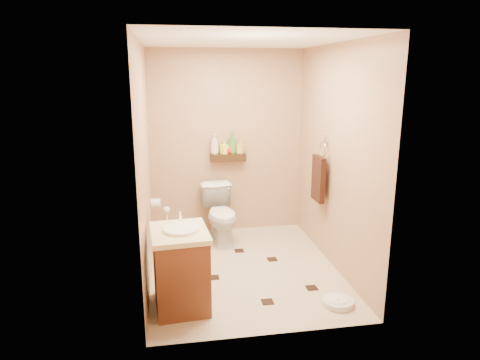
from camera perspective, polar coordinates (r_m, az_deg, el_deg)
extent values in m
plane|color=#C3A98F|center=(4.82, 0.48, -11.68)|extent=(2.50, 2.50, 0.00)
cube|color=tan|center=(5.64, -1.71, 4.97)|extent=(2.00, 0.04, 2.40)
cube|color=tan|center=(3.24, 4.39, -1.96)|extent=(2.00, 0.04, 2.40)
cube|color=tan|center=(4.37, -12.51, 1.95)|extent=(0.04, 2.50, 2.40)
cube|color=tan|center=(4.71, 12.61, 2.80)|extent=(0.04, 2.50, 2.40)
cube|color=white|center=(4.35, 0.55, 18.13)|extent=(2.00, 2.50, 0.02)
cube|color=#351F0E|center=(5.60, -1.59, 3.02)|extent=(0.46, 0.14, 0.10)
cube|color=black|center=(4.62, -3.51, -12.84)|extent=(0.11, 0.11, 0.01)
cube|color=black|center=(5.03, 4.30, -10.49)|extent=(0.11, 0.11, 0.01)
cube|color=black|center=(4.19, 3.68, -15.89)|extent=(0.11, 0.11, 0.01)
cube|color=black|center=(5.23, -6.26, -9.58)|extent=(0.11, 0.11, 0.01)
cube|color=black|center=(4.47, 9.54, -13.99)|extent=(0.11, 0.11, 0.01)
cube|color=black|center=(5.25, -0.11, -9.40)|extent=(0.11, 0.11, 0.01)
imported|color=white|center=(5.43, -2.55, -4.60)|extent=(0.47, 0.74, 0.71)
cube|color=brown|center=(4.00, -7.91, -11.93)|extent=(0.51, 0.60, 0.69)
cube|color=beige|center=(3.86, -8.09, -6.99)|extent=(0.54, 0.64, 0.04)
cylinder|color=white|center=(3.85, -7.84, -6.61)|extent=(0.32, 0.32, 0.04)
cylinder|color=silver|center=(4.01, -7.97, -4.86)|extent=(0.03, 0.03, 0.11)
cylinder|color=silver|center=(4.22, 12.90, -15.60)|extent=(0.30, 0.30, 0.05)
cylinder|color=white|center=(4.21, 12.92, -15.26)|extent=(0.17, 0.17, 0.01)
cylinder|color=#1A6B67|center=(5.36, -9.59, -8.32)|extent=(0.12, 0.12, 0.13)
cylinder|color=silver|center=(5.28, -9.70, -5.83)|extent=(0.02, 0.02, 0.38)
sphere|color=silver|center=(5.22, -9.78, -3.97)|extent=(0.09, 0.09, 0.09)
cube|color=silver|center=(4.90, 11.47, 5.43)|extent=(0.03, 0.06, 0.08)
torus|color=silver|center=(4.91, 11.02, 4.04)|extent=(0.02, 0.19, 0.19)
cube|color=#34150F|center=(4.96, 10.40, 0.17)|extent=(0.06, 0.30, 0.52)
cylinder|color=silver|center=(5.15, -11.17, -3.06)|extent=(0.11, 0.11, 0.11)
cylinder|color=silver|center=(5.13, -11.65, -2.44)|extent=(0.04, 0.02, 0.02)
imported|color=silver|center=(5.54, -3.42, 4.82)|extent=(0.14, 0.14, 0.27)
imported|color=#ECFF35|center=(5.57, -2.10, 4.44)|extent=(0.11, 0.11, 0.18)
imported|color=red|center=(5.58, -1.36, 4.23)|extent=(0.15, 0.15, 0.14)
imported|color=#39862C|center=(5.57, -1.04, 4.95)|extent=(0.15, 0.15, 0.28)
imported|color=gold|center=(5.60, 0.07, 4.48)|extent=(0.11, 0.11, 0.18)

